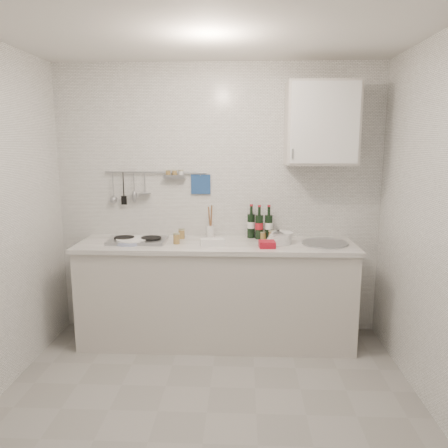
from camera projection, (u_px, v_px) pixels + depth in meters
name	position (u px, v px, depth m)	size (l,w,h in m)	color
floor	(207.00, 413.00, 2.94)	(3.00, 3.00, 0.00)	gray
ceiling	(204.00, 16.00, 2.48)	(3.00, 3.00, 0.00)	silver
back_wall	(218.00, 201.00, 4.08)	(3.00, 0.02, 2.50)	silver
counter	(217.00, 295.00, 3.94)	(2.44, 0.64, 0.96)	beige
wall_rail	(154.00, 183.00, 4.04)	(0.98, 0.09, 0.34)	#93969B
wall_cabinet	(321.00, 124.00, 3.74)	(0.60, 0.38, 0.70)	beige
plate_stack_hob	(131.00, 241.00, 3.83)	(0.30, 0.29, 0.04)	#4E66B2
plate_stack_sink	(280.00, 238.00, 3.83)	(0.25, 0.24, 0.10)	white
wine_bottles	(260.00, 222.00, 4.00)	(0.23, 0.12, 0.31)	black
butter_dish	(212.00, 242.00, 3.74)	(0.20, 0.10, 0.06)	white
strawberry_punnet	(267.00, 244.00, 3.67)	(0.13, 0.13, 0.06)	red
utensil_crock	(210.00, 230.00, 4.05)	(0.07, 0.07, 0.30)	white
jar_a	(182.00, 234.00, 4.01)	(0.06, 0.06, 0.09)	olive
jar_b	(263.00, 235.00, 3.99)	(0.06, 0.06, 0.07)	olive
jar_c	(272.00, 236.00, 3.93)	(0.07, 0.07, 0.09)	olive
jar_d	(176.00, 238.00, 3.80)	(0.06, 0.06, 0.09)	olive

